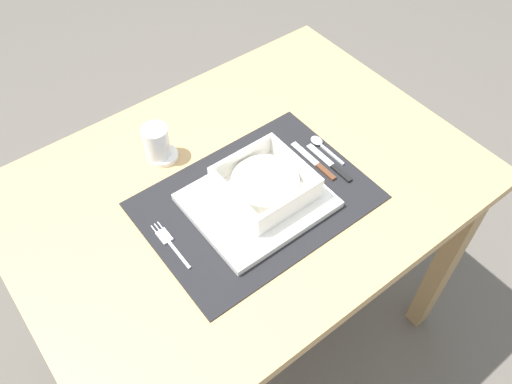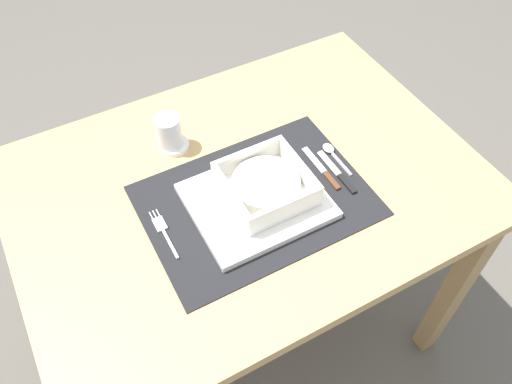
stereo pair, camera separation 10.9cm
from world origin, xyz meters
TOP-DOWN VIEW (x-y plane):
  - ground_plane at (0.00, 0.00)m, footprint 6.00×6.00m
  - dining_table at (0.00, 0.00)m, footprint 1.01×0.73m
  - placemat at (-0.01, -0.06)m, footprint 0.47×0.34m
  - serving_plate at (-0.01, -0.07)m, footprint 0.27×0.24m
  - porridge_bowl at (0.01, -0.06)m, footprint 0.17×0.17m
  - fork at (-0.21, -0.04)m, footprint 0.02×0.13m
  - spoon at (0.21, -0.02)m, footprint 0.02×0.11m
  - butter_knife at (0.18, -0.08)m, footprint 0.01×0.14m
  - bread_knife at (0.16, -0.06)m, footprint 0.01×0.14m
  - drinking_glass at (-0.11, 0.18)m, footprint 0.06×0.06m
  - condiment_saucer at (-0.10, 0.17)m, footprint 0.07×0.07m

SIDE VIEW (x-z plane):
  - ground_plane at x=0.00m, z-range 0.00..0.00m
  - dining_table at x=0.00m, z-range 0.26..0.98m
  - placemat at x=-0.01m, z-range 0.72..0.72m
  - fork at x=-0.21m, z-range 0.72..0.73m
  - butter_knife at x=0.18m, z-range 0.72..0.73m
  - bread_knife at x=0.16m, z-range 0.72..0.73m
  - spoon at x=0.21m, z-range 0.72..0.73m
  - condiment_saucer at x=-0.10m, z-range 0.71..0.75m
  - serving_plate at x=-0.01m, z-range 0.72..0.74m
  - drinking_glass at x=-0.11m, z-range 0.72..0.80m
  - porridge_bowl at x=0.01m, z-range 0.73..0.79m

